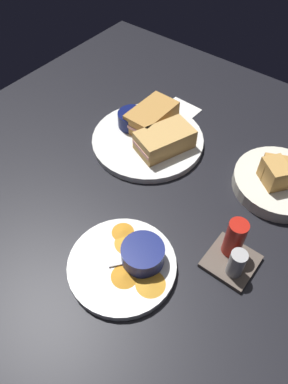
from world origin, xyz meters
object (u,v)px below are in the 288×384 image
object	(u,v)px
sandwich_half_far	(152,117)
bread_basket_rear	(278,181)
spoon_by_dark_ramekin	(150,133)
plate_sandwich_main	(148,140)
plate_chips_companion	(122,266)
sandwich_half_near	(165,140)
ramekin_dark_sauce	(132,119)
spoon_by_gravy_ramekin	(146,258)
condiment_caddy	(234,251)
ramekin_light_gravy	(143,254)

from	to	relation	value
sandwich_half_far	bread_basket_rear	distance (cm)	33.64
spoon_by_dark_ramekin	sandwich_half_far	bearing A→B (deg)	-149.85
plate_sandwich_main	sandwich_half_far	bearing A→B (deg)	-153.05
plate_chips_companion	plate_sandwich_main	bearing A→B (deg)	-150.29
sandwich_half_near	spoon_by_dark_ramekin	bearing A→B (deg)	-106.30
sandwich_half_far	plate_chips_companion	size ratio (longest dim) A/B	0.66
ramekin_dark_sauce	spoon_by_gravy_ramekin	bearing A→B (deg)	43.01
ramekin_dark_sauce	bread_basket_rear	distance (cm)	37.54
sandwich_half_near	ramekin_dark_sauce	bearing A→B (deg)	-97.93
plate_chips_companion	spoon_by_gravy_ramekin	world-z (taller)	spoon_by_gravy_ramekin
sandwich_half_near	bread_basket_rear	distance (cm)	26.86
sandwich_half_near	spoon_by_gravy_ramekin	bearing A→B (deg)	29.38
condiment_caddy	sandwich_half_near	bearing A→B (deg)	-120.39
ramekin_dark_sauce	spoon_by_gravy_ramekin	xyz separation A→B (cm)	(27.84, 25.97, -1.69)
ramekin_light_gravy	sandwich_half_near	bearing A→B (deg)	-151.54
plate_sandwich_main	sandwich_half_near	distance (cm)	6.09
sandwich_half_far	plate_chips_companion	world-z (taller)	sandwich_half_far
sandwich_half_near	sandwich_half_far	xyz separation A→B (cm)	(-4.89, -7.52, 0.00)
plate_sandwich_main	spoon_by_gravy_ramekin	size ratio (longest dim) A/B	3.19
sandwich_half_near	plate_sandwich_main	bearing A→B (deg)	-93.05
spoon_by_dark_ramekin	ramekin_light_gravy	bearing A→B (deg)	35.35
plate_chips_companion	bread_basket_rear	size ratio (longest dim) A/B	1.02
ramekin_dark_sauce	plate_chips_companion	bearing A→B (deg)	36.46
sandwich_half_near	plate_chips_companion	size ratio (longest dim) A/B	0.74
ramekin_dark_sauce	bread_basket_rear	xyz separation A→B (cm)	(-4.75, 37.21, -1.50)
plate_sandwich_main	sandwich_half_far	world-z (taller)	sandwich_half_far
bread_basket_rear	plate_sandwich_main	bearing A→B (deg)	-79.07
ramekin_dark_sauce	condiment_caddy	bearing A→B (deg)	65.48
ramekin_light_gravy	spoon_by_gravy_ramekin	world-z (taller)	ramekin_light_gravy
plate_sandwich_main	bread_basket_rear	bearing A→B (deg)	100.93
plate_sandwich_main	ramekin_dark_sauce	distance (cm)	6.77
ramekin_dark_sauce	ramekin_light_gravy	bearing A→B (deg)	42.23
plate_chips_companion	spoon_by_gravy_ramekin	size ratio (longest dim) A/B	2.36
plate_sandwich_main	ramekin_light_gravy	world-z (taller)	ramekin_light_gravy
spoon_by_dark_ramekin	ramekin_light_gravy	xyz separation A→B (cm)	(28.35, 20.11, 1.70)
ramekin_light_gravy	plate_chips_companion	bearing A→B (deg)	-39.81
spoon_by_gravy_ramekin	ramekin_light_gravy	bearing A→B (deg)	-37.32
sandwich_half_far	plate_chips_companion	distance (cm)	39.85
sandwich_half_far	spoon_by_dark_ramekin	xyz separation A→B (cm)	(3.24, 1.88, -2.04)
plate_chips_companion	bread_basket_rear	world-z (taller)	bread_basket_rear
ramekin_light_gravy	spoon_by_gravy_ramekin	size ratio (longest dim) A/B	0.93
ramekin_dark_sauce	plate_chips_companion	xyz separation A→B (cm)	(31.29, 23.12, -2.86)
plate_chips_companion	spoon_by_gravy_ramekin	bearing A→B (deg)	140.49
ramekin_dark_sauce	plate_sandwich_main	bearing A→B (deg)	77.95
sandwich_half_near	ramekin_dark_sauce	xyz separation A→B (cm)	(-1.56, -11.17, -0.34)
plate_sandwich_main	spoon_by_dark_ramekin	xyz separation A→B (cm)	(-1.37, -0.46, 1.16)
spoon_by_gravy_ramekin	bread_basket_rear	distance (cm)	34.47
plate_sandwich_main	bread_basket_rear	xyz separation A→B (cm)	(-6.03, 31.21, 1.36)
condiment_caddy	spoon_by_gravy_ramekin	bearing A→B (deg)	-50.07
plate_sandwich_main	spoon_by_gravy_ramekin	distance (cm)	33.25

